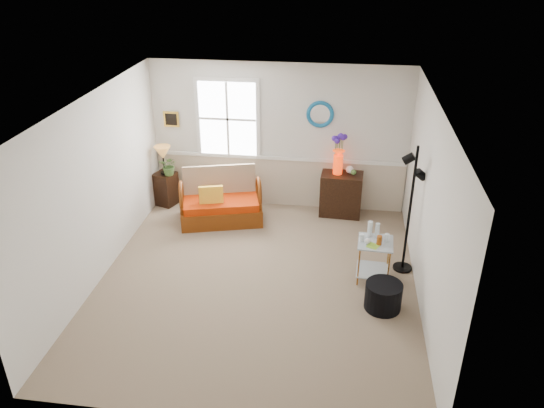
# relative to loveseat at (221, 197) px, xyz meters

# --- Properties ---
(floor) EXTENTS (4.50, 5.00, 0.01)m
(floor) POSITION_rel_loveseat_xyz_m (0.91, -1.73, -0.45)
(floor) COLOR #7E6550
(floor) RESTS_ON ground
(ceiling) EXTENTS (4.50, 5.00, 0.01)m
(ceiling) POSITION_rel_loveseat_xyz_m (0.91, -1.73, 2.15)
(ceiling) COLOR white
(ceiling) RESTS_ON walls
(walls) EXTENTS (4.51, 5.01, 2.60)m
(walls) POSITION_rel_loveseat_xyz_m (0.91, -1.73, 0.85)
(walls) COLOR silver
(walls) RESTS_ON floor
(wainscot) EXTENTS (4.46, 0.02, 0.90)m
(wainscot) POSITION_rel_loveseat_xyz_m (0.91, 0.75, 0.00)
(wainscot) COLOR #BDAB92
(wainscot) RESTS_ON walls
(chair_rail) EXTENTS (4.46, 0.04, 0.06)m
(chair_rail) POSITION_rel_loveseat_xyz_m (0.91, 0.74, 0.47)
(chair_rail) COLOR silver
(chair_rail) RESTS_ON walls
(window) EXTENTS (1.14, 0.06, 1.44)m
(window) POSITION_rel_loveseat_xyz_m (0.01, 0.74, 1.15)
(window) COLOR white
(window) RESTS_ON walls
(picture) EXTENTS (0.28, 0.03, 0.28)m
(picture) POSITION_rel_loveseat_xyz_m (-1.01, 0.75, 1.10)
(picture) COLOR gold
(picture) RESTS_ON walls
(mirror) EXTENTS (0.47, 0.07, 0.47)m
(mirror) POSITION_rel_loveseat_xyz_m (1.61, 0.75, 1.30)
(mirror) COLOR #1875B0
(mirror) RESTS_ON walls
(loveseat) EXTENTS (1.53, 1.11, 0.89)m
(loveseat) POSITION_rel_loveseat_xyz_m (0.00, 0.00, 0.00)
(loveseat) COLOR #662D07
(loveseat) RESTS_ON floor
(throw_pillow) EXTENTS (0.42, 0.20, 0.41)m
(throw_pillow) POSITION_rel_loveseat_xyz_m (-0.12, -0.15, 0.05)
(throw_pillow) COLOR orange
(throw_pillow) RESTS_ON loveseat
(lamp_stand) EXTENTS (0.44, 0.44, 0.61)m
(lamp_stand) POSITION_rel_loveseat_xyz_m (-1.14, 0.49, -0.14)
(lamp_stand) COLOR black
(lamp_stand) RESTS_ON floor
(table_lamp) EXTENTS (0.40, 0.40, 0.53)m
(table_lamp) POSITION_rel_loveseat_xyz_m (-1.12, 0.45, 0.43)
(table_lamp) COLOR #BC7A34
(table_lamp) RESTS_ON lamp_stand
(potted_plant) EXTENTS (0.33, 0.37, 0.28)m
(potted_plant) POSITION_rel_loveseat_xyz_m (-1.02, 0.43, 0.31)
(potted_plant) COLOR #40622C
(potted_plant) RESTS_ON lamp_stand
(cabinet) EXTENTS (0.74, 0.50, 0.77)m
(cabinet) POSITION_rel_loveseat_xyz_m (2.04, 0.53, -0.06)
(cabinet) COLOR black
(cabinet) RESTS_ON floor
(flower_vase) EXTENTS (0.28, 0.28, 0.71)m
(flower_vase) POSITION_rel_loveseat_xyz_m (1.96, 0.55, 0.67)
(flower_vase) COLOR red
(flower_vase) RESTS_ON cabinet
(side_table) EXTENTS (0.51, 0.51, 0.61)m
(side_table) POSITION_rel_loveseat_xyz_m (2.55, -1.44, -0.14)
(side_table) COLOR #AA6922
(side_table) RESTS_ON floor
(tabletop_items) EXTENTS (0.52, 0.52, 0.23)m
(tabletop_items) POSITION_rel_loveseat_xyz_m (2.53, -1.41, 0.28)
(tabletop_items) COLOR silver
(tabletop_items) RESTS_ON side_table
(floor_lamp) EXTENTS (0.29, 0.29, 1.95)m
(floor_lamp) POSITION_rel_loveseat_xyz_m (3.01, -1.12, 0.53)
(floor_lamp) COLOR black
(floor_lamp) RESTS_ON floor
(ottoman) EXTENTS (0.52, 0.52, 0.38)m
(ottoman) POSITION_rel_loveseat_xyz_m (2.67, -2.10, -0.26)
(ottoman) COLOR black
(ottoman) RESTS_ON floor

